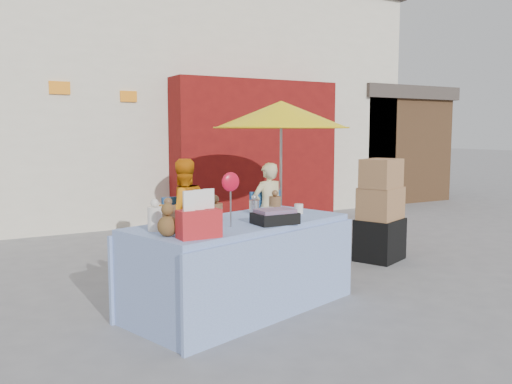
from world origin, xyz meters
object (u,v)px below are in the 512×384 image
market_table (240,264)px  chair_left (187,246)px  vendor_orange (183,212)px  vendor_beige (268,208)px  umbrella (281,115)px  box_stack (380,214)px  chair_right (273,236)px

market_table → chair_left: size_ratio=2.80×
vendor_orange → vendor_beige: bearing=178.6°
umbrella → market_table: bearing=-130.3°
vendor_beige → box_stack: bearing=132.3°
chair_left → umbrella: bearing=9.0°
market_table → chair_left: market_table is taller
market_table → umbrella: 3.07m
chair_left → vendor_beige: (1.25, 0.13, 0.37)m
vendor_orange → box_stack: vendor_orange is taller
market_table → box_stack: (2.49, 0.83, 0.18)m
umbrella → vendor_orange: bearing=-174.5°
market_table → vendor_beige: 2.41m
chair_right → market_table: bearing=-130.6°
chair_right → chair_left: bearing=178.6°
chair_left → box_stack: bearing=-24.0°
vendor_orange → umbrella: 1.98m
chair_right → box_stack: bearing=-43.9°
chair_right → vendor_orange: (-1.25, 0.13, 0.41)m
chair_right → vendor_orange: bearing=172.5°
vendor_beige → box_stack: box_stack is taller
chair_left → box_stack: 2.51m
market_table → chair_right: market_table is taller
market_table → box_stack: bearing=1.5°
vendor_beige → chair_right: bearing=88.4°
vendor_orange → box_stack: bearing=153.2°
chair_left → umbrella: size_ratio=0.41×
chair_left → market_table: bearing=-97.8°
market_table → chair_left: (0.20, 1.78, -0.17)m
market_table → vendor_beige: (1.45, 1.91, 0.19)m
umbrella → chair_left: bearing=-169.6°
market_table → chair_left: bearing=66.7°
chair_right → umbrella: bearing=42.0°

